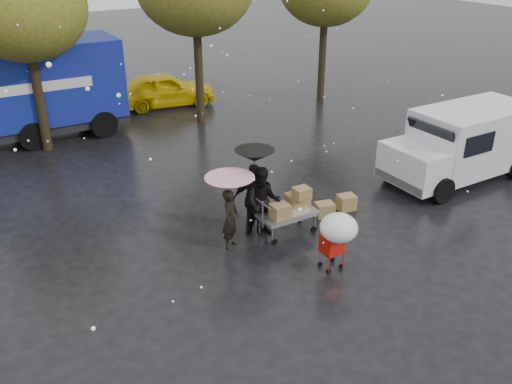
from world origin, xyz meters
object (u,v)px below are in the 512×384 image
person_pink (231,219)px  vendor_cart (291,207)px  person_black (255,199)px  shopping_cart (338,231)px  blue_truck (11,95)px  white_van (463,143)px  yellow_taxi (164,89)px

person_pink → vendor_cart: size_ratio=1.01×
person_black → shopping_cart: person_black is taller
person_black → blue_truck: 10.93m
person_pink → white_van: white_van is taller
person_pink → vendor_cart: 1.64m
vendor_cart → white_van: white_van is taller
vendor_cart → shopping_cart: size_ratio=1.04×
person_pink → yellow_taxi: person_pink is taller
person_black → vendor_cart: person_black is taller
person_pink → blue_truck: 10.96m
white_van → yellow_taxi: 12.87m
person_black → yellow_taxi: (2.23, 11.52, -0.20)m
blue_truck → yellow_taxi: bearing=12.6°
vendor_cart → blue_truck: size_ratio=0.18×
yellow_taxi → blue_truck: bearing=111.7°
person_black → blue_truck: size_ratio=0.23×
person_black → vendor_cart: size_ratio=1.23×
person_pink → white_van: (8.09, -0.01, 0.39)m
white_van → yellow_taxi: size_ratio=1.13×
person_pink → white_van: size_ratio=0.31×
shopping_cart → blue_truck: blue_truck is taller
person_black → white_van: bearing=-151.4°
person_pink → person_black: size_ratio=0.82×
person_black → white_van: size_ratio=0.38×
shopping_cart → person_black: bearing=104.8°
person_black → blue_truck: blue_truck is taller
blue_truck → yellow_taxi: size_ratio=1.91×
person_black → white_van: white_van is taller
shopping_cart → white_van: 6.91m
white_van → shopping_cart: bearing=-161.9°
blue_truck → person_pink: bearing=-73.0°
person_pink → vendor_cart: bearing=-48.3°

